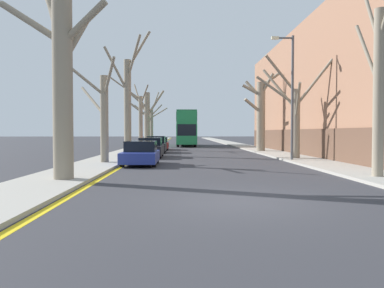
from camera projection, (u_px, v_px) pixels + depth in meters
ground_plane at (241, 201)px, 9.72m from camera, size 300.00×300.00×0.00m
sidewalk_left at (152, 143)px, 59.50m from camera, size 2.71×120.00×0.12m
sidewalk_right at (230, 143)px, 59.85m from camera, size 2.71×120.00×0.12m
building_facade_right at (350, 93)px, 31.27m from camera, size 10.08×30.86×10.15m
kerb_line_stripe at (162, 144)px, 59.55m from camera, size 0.24×120.00×0.01m
street_tree_left_0 at (61, 71)px, 13.48m from camera, size 4.50×2.32×7.85m
street_tree_left_1 at (103, 115)px, 21.05m from camera, size 2.86×4.05×5.78m
street_tree_left_2 at (128, 101)px, 29.09m from camera, size 3.60×1.71×9.58m
street_tree_left_3 at (140, 118)px, 37.83m from camera, size 3.85×3.54×7.20m
street_tree_left_4 at (146, 117)px, 46.19m from camera, size 4.88×1.68×7.14m
street_tree_left_5 at (152, 122)px, 53.79m from camera, size 4.94×2.50×7.69m
street_tree_right_0 at (381, 79)px, 14.23m from camera, size 3.41×2.61×8.28m
street_tree_right_1 at (294, 113)px, 24.25m from camera, size 4.33×3.66×6.62m
street_tree_right_2 at (261, 113)px, 33.92m from camera, size 3.35×2.19×7.19m
double_decker_bus at (186, 127)px, 48.97m from camera, size 2.49×10.88×4.46m
parked_car_0 at (141, 154)px, 20.53m from camera, size 1.86×3.93×1.32m
parked_car_1 at (151, 148)px, 26.97m from camera, size 1.74×4.52×1.41m
parked_car_2 at (156, 145)px, 32.96m from camera, size 1.71×4.20×1.46m
parked_car_3 at (160, 144)px, 38.22m from camera, size 1.74×4.07×1.32m
lamp_post at (291, 91)px, 22.90m from camera, size 1.40×0.20×7.70m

